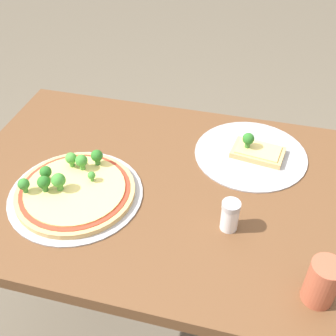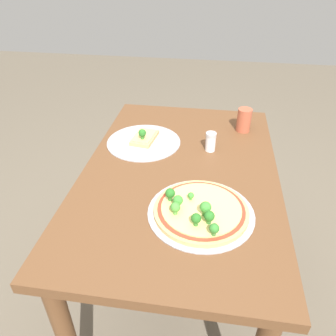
# 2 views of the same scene
# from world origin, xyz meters

# --- Properties ---
(ground_plane) EXTENTS (8.00, 8.00, 0.00)m
(ground_plane) POSITION_xyz_m (0.00, 0.00, 0.00)
(ground_plane) COLOR brown
(dining_table) EXTENTS (1.11, 0.72, 0.75)m
(dining_table) POSITION_xyz_m (0.00, 0.00, 0.63)
(dining_table) COLOR brown
(dining_table) RESTS_ON ground_plane
(pizza_tray_whole) EXTENTS (0.33, 0.33, 0.07)m
(pizza_tray_whole) POSITION_xyz_m (0.23, 0.09, 0.77)
(pizza_tray_whole) COLOR #A3A3A8
(pizza_tray_whole) RESTS_ON dining_table
(pizza_tray_slice) EXTENTS (0.31, 0.31, 0.07)m
(pizza_tray_slice) POSITION_xyz_m (-0.18, -0.18, 0.76)
(pizza_tray_slice) COLOR #A3A3A8
(pizza_tray_slice) RESTS_ON dining_table
(drinking_cup) EXTENTS (0.06, 0.06, 0.10)m
(drinking_cup) POSITION_xyz_m (-0.35, 0.24, 0.80)
(drinking_cup) COLOR #AD5138
(drinking_cup) RESTS_ON dining_table
(condiment_shaker) EXTENTS (0.04, 0.04, 0.08)m
(condiment_shaker) POSITION_xyz_m (-0.16, 0.10, 0.79)
(condiment_shaker) COLOR silver
(condiment_shaker) RESTS_ON dining_table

